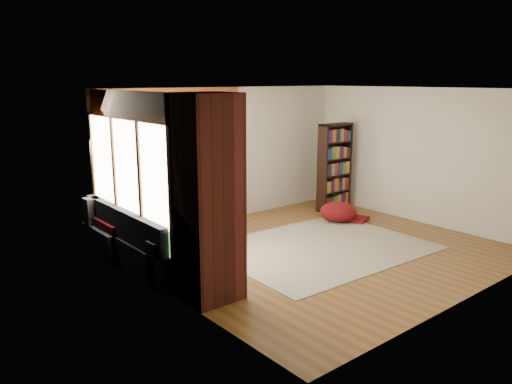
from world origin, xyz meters
TOP-DOWN VIEW (x-y plane):
  - floor at (0.00, 0.00)m, footprint 5.50×5.50m
  - ceiling at (0.00, 0.00)m, footprint 5.50×5.50m
  - wall_back at (0.00, 2.50)m, footprint 5.50×0.04m
  - wall_front at (0.00, -2.50)m, footprint 5.50×0.04m
  - wall_left at (-2.75, 0.00)m, footprint 0.04×5.00m
  - wall_right at (2.75, 0.00)m, footprint 0.04×5.00m
  - windows_back at (-1.20, 2.47)m, footprint 2.82×0.10m
  - windows_left at (-2.72, 1.20)m, footprint 0.10×2.62m
  - roller_blind at (-2.69, 2.03)m, footprint 0.03×0.72m
  - brick_chimney at (-2.40, -0.35)m, footprint 0.70×0.70m
  - sectional_sofa at (-1.95, 1.70)m, footprint 2.20×2.20m
  - area_rug at (0.11, 0.06)m, footprint 3.50×2.73m
  - bookshelf at (2.14, 1.62)m, footprint 0.79×0.26m
  - pouf at (1.54, 0.95)m, footprint 0.92×0.92m
  - dog_tan at (-1.46, 1.95)m, footprint 1.09×1.13m
  - dog_brindle at (-2.28, 1.11)m, footprint 0.55×0.88m
  - throw_pillows at (-1.92, 1.85)m, footprint 1.98×1.68m

SIDE VIEW (x-z plane):
  - floor at x=0.00m, z-range 0.00..0.00m
  - area_rug at x=0.11m, z-range 0.00..0.01m
  - pouf at x=1.54m, z-range 0.01..0.40m
  - sectional_sofa at x=-1.95m, z-range -0.10..0.70m
  - dog_brindle at x=-2.28m, z-range 0.54..1.01m
  - throw_pillows at x=-1.92m, z-range 0.56..1.01m
  - dog_tan at x=-1.46m, z-range 0.54..1.09m
  - bookshelf at x=2.14m, z-range 0.00..1.85m
  - wall_back at x=0.00m, z-range 0.00..2.60m
  - wall_front at x=0.00m, z-range 0.00..2.60m
  - wall_left at x=-2.75m, z-range 0.00..2.60m
  - wall_right at x=2.75m, z-range 0.00..2.60m
  - brick_chimney at x=-2.40m, z-range 0.00..2.60m
  - windows_back at x=-1.20m, z-range 0.40..2.30m
  - windows_left at x=-2.72m, z-range 0.40..2.30m
  - roller_blind at x=-2.69m, z-range 1.30..2.20m
  - ceiling at x=0.00m, z-range 2.60..2.60m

